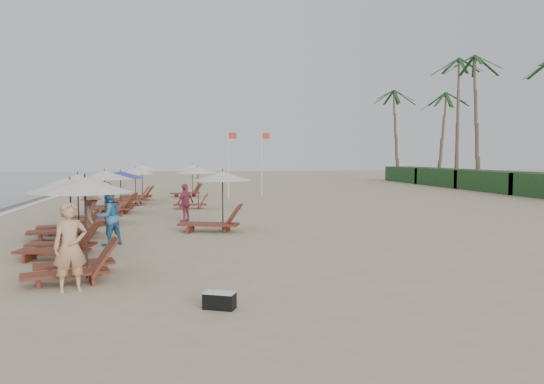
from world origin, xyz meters
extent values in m
plane|color=tan|center=(0.00, 0.00, 0.00)|extent=(160.00, 160.00, 0.00)
cube|color=#193D1C|center=(22.00, 22.00, 0.80)|extent=(3.20, 8.00, 1.60)
cube|color=#193D1C|center=(22.00, 29.50, 0.80)|extent=(3.20, 8.00, 1.60)
cube|color=#193D1C|center=(22.00, 37.00, 0.80)|extent=(3.20, 8.00, 1.60)
cylinder|color=brown|center=(21.10, 23.20, 5.30)|extent=(0.36, 0.36, 10.60)
cylinder|color=brown|center=(22.00, 28.40, 5.70)|extent=(0.36, 0.36, 11.40)
cylinder|color=brown|center=(22.90, 33.60, 4.50)|extent=(0.36, 0.36, 9.00)
cylinder|color=brown|center=(21.10, 38.80, 4.90)|extent=(0.36, 0.36, 9.80)
cylinder|color=black|center=(-4.94, -2.61, 1.12)|extent=(0.05, 0.05, 2.25)
cone|color=silver|center=(-4.94, -2.61, 2.15)|extent=(2.16, 2.16, 0.35)
cylinder|color=black|center=(-5.81, 0.23, 1.04)|extent=(0.05, 0.05, 2.08)
cone|color=silver|center=(-5.81, 0.23, 1.98)|extent=(2.40, 2.40, 0.35)
cylinder|color=black|center=(-6.27, 3.88, 1.05)|extent=(0.05, 0.05, 2.10)
cone|color=silver|center=(-6.27, 3.88, 2.00)|extent=(2.22, 2.22, 0.35)
cylinder|color=black|center=(-5.83, 7.26, 1.06)|extent=(0.05, 0.05, 2.12)
cone|color=silver|center=(-5.83, 7.26, 2.02)|extent=(2.28, 2.28, 0.35)
cylinder|color=black|center=(-5.64, 11.47, 0.99)|extent=(0.05, 0.05, 1.99)
cone|color=#353D9D|center=(-5.64, 11.47, 1.89)|extent=(2.41, 2.41, 0.35)
cylinder|color=black|center=(-5.28, 15.82, 1.02)|extent=(0.05, 0.05, 2.03)
cone|color=silver|center=(-5.28, 15.82, 1.93)|extent=(2.32, 2.32, 0.35)
cylinder|color=black|center=(-5.09, 18.76, 1.09)|extent=(0.05, 0.05, 2.18)
cone|color=silver|center=(-5.09, 18.76, 2.08)|extent=(2.13, 2.13, 0.35)
cylinder|color=black|center=(-1.20, 4.62, 1.07)|extent=(0.05, 0.05, 2.15)
cone|color=silver|center=(-1.20, 4.62, 2.05)|extent=(2.24, 2.24, 0.35)
cylinder|color=black|center=(-1.81, 13.05, 1.07)|extent=(0.05, 0.05, 2.15)
cone|color=silver|center=(-1.81, 13.05, 2.05)|extent=(2.24, 2.24, 0.35)
cylinder|color=black|center=(-1.88, 21.32, 1.07)|extent=(0.05, 0.05, 2.15)
cone|color=silver|center=(-1.88, 21.32, 2.05)|extent=(2.24, 2.24, 0.35)
imported|color=tan|center=(-5.06, -3.79, 0.93)|extent=(0.79, 0.64, 1.86)
imported|color=teal|center=(-5.02, 1.88, 0.91)|extent=(1.12, 1.10, 1.82)
imported|color=#9A664E|center=(-5.56, 2.02, 0.83)|extent=(0.88, 1.20, 1.67)
imported|color=#B54861|center=(-2.56, 7.23, 0.82)|extent=(0.92, 0.99, 1.63)
imported|color=#A9775B|center=(-6.42, 12.59, 0.74)|extent=(0.63, 0.82, 1.48)
cube|color=black|center=(-2.13, -5.55, 0.14)|extent=(0.64, 0.50, 0.29)
cube|color=silver|center=(-2.13, -5.55, 0.30)|extent=(0.61, 0.47, 0.04)
cylinder|color=silver|center=(0.38, 19.04, 2.26)|extent=(0.08, 0.08, 4.52)
cube|color=red|center=(0.66, 19.04, 4.12)|extent=(0.55, 0.02, 0.40)
cylinder|color=silver|center=(2.97, 21.25, 2.30)|extent=(0.08, 0.08, 4.61)
cube|color=red|center=(3.25, 21.25, 4.21)|extent=(0.55, 0.02, 0.40)
camera|label=1|loc=(-2.85, -14.95, 2.81)|focal=34.31mm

